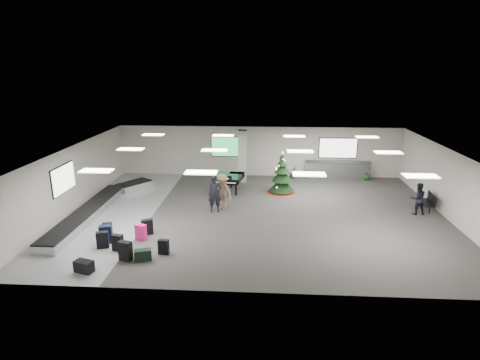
# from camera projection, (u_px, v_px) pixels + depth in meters

# --- Properties ---
(ground) EXTENTS (18.00, 18.00, 0.00)m
(ground) POSITION_uv_depth(u_px,v_px,m) (256.00, 214.00, 19.53)
(ground) COLOR #3E3C38
(ground) RESTS_ON ground
(room_envelope) EXTENTS (18.02, 14.02, 3.21)m
(room_envelope) POSITION_uv_depth(u_px,v_px,m) (249.00, 164.00, 19.54)
(room_envelope) COLOR beige
(room_envelope) RESTS_ON ground
(baggage_carousel) EXTENTS (2.28, 9.71, 0.43)m
(baggage_carousel) POSITION_uv_depth(u_px,v_px,m) (98.00, 207.00, 19.86)
(baggage_carousel) COLOR silver
(baggage_carousel) RESTS_ON ground
(service_counter) EXTENTS (4.05, 0.65, 1.08)m
(service_counter) POSITION_uv_depth(u_px,v_px,m) (337.00, 170.00, 25.45)
(service_counter) COLOR silver
(service_counter) RESTS_ON ground
(suitcase_0) EXTENTS (0.54, 0.40, 0.76)m
(suitcase_0) POSITION_uv_depth(u_px,v_px,m) (125.00, 251.00, 14.84)
(suitcase_0) COLOR black
(suitcase_0) RESTS_ON ground
(suitcase_1) EXTENTS (0.47, 0.31, 0.68)m
(suitcase_1) POSITION_uv_depth(u_px,v_px,m) (118.00, 243.00, 15.61)
(suitcase_1) COLOR black
(suitcase_1) RESTS_ON ground
(pink_suitcase) EXTENTS (0.49, 0.37, 0.70)m
(pink_suitcase) POSITION_uv_depth(u_px,v_px,m) (141.00, 232.00, 16.55)
(pink_suitcase) COLOR #FB2075
(pink_suitcase) RESTS_ON ground
(suitcase_3) EXTENTS (0.51, 0.44, 0.70)m
(suitcase_3) POSITION_uv_depth(u_px,v_px,m) (147.00, 227.00, 17.11)
(suitcase_3) COLOR black
(suitcase_3) RESTS_ON ground
(navy_suitcase) EXTENTS (0.55, 0.40, 0.77)m
(navy_suitcase) POSITION_uv_depth(u_px,v_px,m) (106.00, 234.00, 16.26)
(navy_suitcase) COLOR black
(navy_suitcase) RESTS_ON ground
(suitcase_5) EXTENTS (0.51, 0.37, 0.70)m
(suitcase_5) POSITION_uv_depth(u_px,v_px,m) (103.00, 240.00, 15.83)
(suitcase_5) COLOR black
(suitcase_5) RESTS_ON ground
(green_duffel) EXTENTS (0.69, 0.49, 0.44)m
(green_duffel) POSITION_uv_depth(u_px,v_px,m) (143.00, 255.00, 14.88)
(green_duffel) COLOR black
(green_duffel) RESTS_ON ground
(suitcase_7) EXTENTS (0.42, 0.25, 0.60)m
(suitcase_7) POSITION_uv_depth(u_px,v_px,m) (164.00, 247.00, 15.36)
(suitcase_7) COLOR black
(suitcase_7) RESTS_ON ground
(suitcase_8) EXTENTS (0.43, 0.31, 0.60)m
(suitcase_8) POSITION_uv_depth(u_px,v_px,m) (107.00, 229.00, 16.96)
(suitcase_8) COLOR black
(suitcase_8) RESTS_ON ground
(black_duffel) EXTENTS (0.73, 0.54, 0.45)m
(black_duffel) POSITION_uv_depth(u_px,v_px,m) (84.00, 266.00, 14.02)
(black_duffel) COLOR black
(black_duffel) RESTS_ON ground
(christmas_tree) EXTENTS (1.69, 1.69, 2.41)m
(christmas_tree) POSITION_uv_depth(u_px,v_px,m) (282.00, 178.00, 22.60)
(christmas_tree) COLOR maroon
(christmas_tree) RESTS_ON ground
(grand_piano) EXTENTS (1.73, 2.10, 1.10)m
(grand_piano) POSITION_uv_depth(u_px,v_px,m) (228.00, 178.00, 22.76)
(grand_piano) COLOR black
(grand_piano) RESTS_ON ground
(bench) EXTENTS (0.58, 1.36, 0.84)m
(bench) POSITION_uv_depth(u_px,v_px,m) (429.00, 201.00, 19.97)
(bench) COLOR black
(bench) RESTS_ON ground
(traveler_a) EXTENTS (0.75, 0.58, 1.85)m
(traveler_a) POSITION_uv_depth(u_px,v_px,m) (215.00, 194.00, 19.55)
(traveler_a) COLOR black
(traveler_a) RESTS_ON ground
(traveler_b) EXTENTS (1.34, 1.21, 1.81)m
(traveler_b) POSITION_uv_depth(u_px,v_px,m) (222.00, 192.00, 19.97)
(traveler_b) COLOR #7D6D4D
(traveler_b) RESTS_ON ground
(traveler_bench) EXTENTS (0.80, 0.65, 1.57)m
(traveler_bench) POSITION_uv_depth(u_px,v_px,m) (418.00, 199.00, 19.29)
(traveler_bench) COLOR black
(traveler_bench) RESTS_ON ground
(potted_plant_left) EXTENTS (0.56, 0.54, 0.80)m
(potted_plant_left) POSITION_uv_depth(u_px,v_px,m) (293.00, 173.00, 25.39)
(potted_plant_left) COLOR #173D13
(potted_plant_left) RESTS_ON ground
(potted_plant_right) EXTENTS (0.69, 0.69, 0.88)m
(potted_plant_right) POSITION_uv_depth(u_px,v_px,m) (367.00, 173.00, 25.12)
(potted_plant_right) COLOR #173D13
(potted_plant_right) RESTS_ON ground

